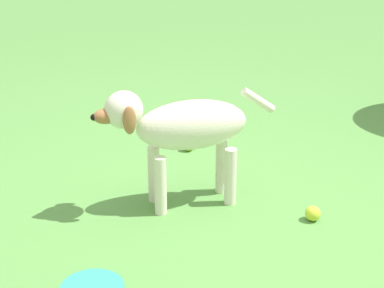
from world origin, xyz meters
name	(u,v)px	position (x,y,z in m)	size (l,w,h in m)	color
ground	(245,217)	(0.00, 0.00, 0.00)	(14.00, 14.00, 0.00)	#548C42
dog	(181,128)	(-0.28, 0.11, 0.36)	(0.77, 0.38, 0.55)	silver
tennis_ball_0	(313,213)	(0.29, -0.01, 0.03)	(0.07, 0.07, 0.07)	#C3D635
tennis_ball_1	(189,145)	(-0.30, 0.72, 0.03)	(0.07, 0.07, 0.07)	yellow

